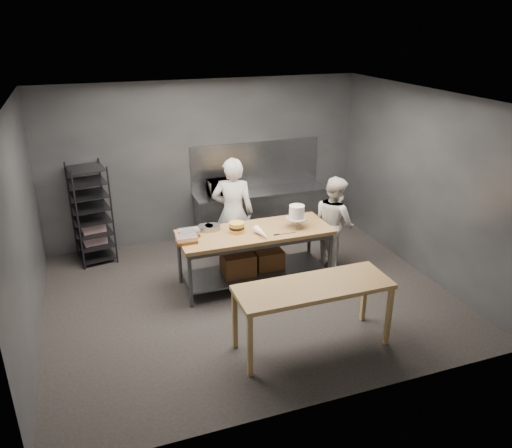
{
  "coord_description": "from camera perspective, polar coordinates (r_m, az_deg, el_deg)",
  "views": [
    {
      "loc": [
        -2.16,
        -6.39,
        3.99
      ],
      "look_at": [
        0.22,
        0.3,
        1.05
      ],
      "focal_mm": 35.0,
      "sensor_mm": 36.0,
      "label": 1
    }
  ],
  "objects": [
    {
      "name": "microwave",
      "position": [
        9.37,
        -3.8,
        4.14
      ],
      "size": [
        0.54,
        0.37,
        0.3
      ],
      "primitive_type": "imported",
      "color": "black",
      "rests_on": "back_counter"
    },
    {
      "name": "offset_spatula",
      "position": [
        7.66,
        2.97,
        -1.16
      ],
      "size": [
        0.36,
        0.02,
        0.02
      ],
      "color": "slate",
      "rests_on": "work_table"
    },
    {
      "name": "near_counter",
      "position": [
        6.37,
        6.58,
        -7.63
      ],
      "size": [
        2.0,
        0.7,
        0.9
      ],
      "color": "brown",
      "rests_on": "ground"
    },
    {
      "name": "piping_bag",
      "position": [
        7.54,
        0.68,
        -1.05
      ],
      "size": [
        0.17,
        0.39,
        0.12
      ],
      "primitive_type": "cone",
      "rotation": [
        1.57,
        0.0,
        0.13
      ],
      "color": "white",
      "rests_on": "work_table"
    },
    {
      "name": "work_table",
      "position": [
        7.93,
        -0.31,
        -3.05
      ],
      "size": [
        2.4,
        0.9,
        0.92
      ],
      "color": "#8E5F38",
      "rests_on": "ground"
    },
    {
      "name": "chef_behind",
      "position": [
        8.4,
        -2.65,
        1.28
      ],
      "size": [
        0.81,
        0.67,
        1.91
      ],
      "primitive_type": "imported",
      "rotation": [
        0.0,
        0.0,
        2.79
      ],
      "color": "silver",
      "rests_on": "ground"
    },
    {
      "name": "ground",
      "position": [
        7.84,
        -0.81,
        -8.13
      ],
      "size": [
        6.0,
        6.0,
        0.0
      ],
      "primitive_type": "plane",
      "color": "black",
      "rests_on": "ground"
    },
    {
      "name": "back_wall",
      "position": [
        9.48,
        -5.79,
        7.14
      ],
      "size": [
        6.0,
        0.04,
        3.0
      ],
      "primitive_type": "cube",
      "color": "#4C4F54",
      "rests_on": "ground"
    },
    {
      "name": "speed_rack",
      "position": [
        9.05,
        -18.25,
        1.04
      ],
      "size": [
        0.7,
        0.74,
        1.75
      ],
      "color": "black",
      "rests_on": "ground"
    },
    {
      "name": "pastry_clamshells",
      "position": [
        7.52,
        -7.78,
        -1.37
      ],
      "size": [
        0.4,
        0.43,
        0.11
      ],
      "color": "#924D1D",
      "rests_on": "work_table"
    },
    {
      "name": "cake_pans",
      "position": [
        7.76,
        -6.27,
        -0.68
      ],
      "size": [
        0.66,
        0.39,
        0.07
      ],
      "color": "gray",
      "rests_on": "work_table"
    },
    {
      "name": "chef_right",
      "position": [
        8.49,
        8.92,
        0.15
      ],
      "size": [
        0.7,
        0.85,
        1.6
      ],
      "primitive_type": "imported",
      "rotation": [
        0.0,
        0.0,
        1.69
      ],
      "color": "silver",
      "rests_on": "ground"
    },
    {
      "name": "layer_cake",
      "position": [
        7.71,
        -2.21,
        -0.38
      ],
      "size": [
        0.24,
        0.24,
        0.16
      ],
      "color": "#F4BB4D",
      "rests_on": "work_table"
    },
    {
      "name": "splashback_panel",
      "position": [
        9.78,
        0.0,
        6.82
      ],
      "size": [
        2.6,
        0.02,
        0.9
      ],
      "primitive_type": "cube",
      "color": "slate",
      "rests_on": "back_counter"
    },
    {
      "name": "frosted_cake_stand",
      "position": [
        7.86,
        4.67,
        1.18
      ],
      "size": [
        0.34,
        0.34,
        0.36
      ],
      "color": "#B9AC94",
      "rests_on": "work_table"
    },
    {
      "name": "back_counter",
      "position": [
        9.8,
        0.59,
        1.3
      ],
      "size": [
        2.6,
        0.6,
        0.9
      ],
      "color": "slate",
      "rests_on": "ground"
    }
  ]
}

